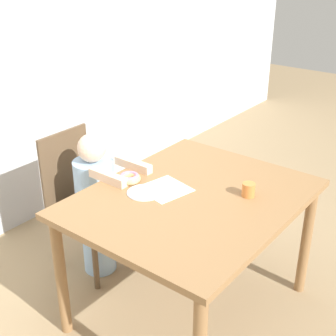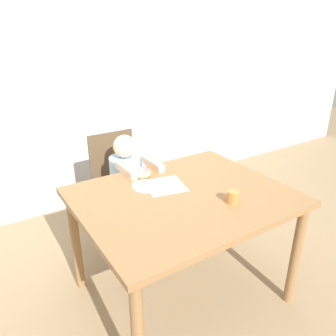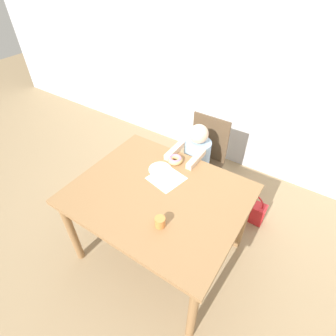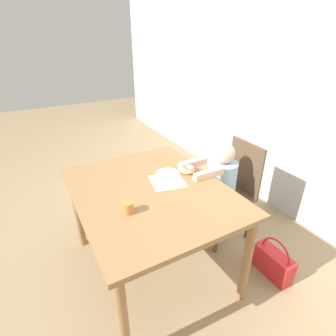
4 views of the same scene
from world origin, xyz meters
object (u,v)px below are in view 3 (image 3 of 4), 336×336
(child_figure, at_px, (195,168))
(cup, at_px, (160,222))
(chair, at_px, (202,162))
(donut, at_px, (175,159))
(handbag, at_px, (248,209))

(child_figure, relative_size, cup, 13.04)
(chair, height_order, donut, chair)
(chair, relative_size, donut, 7.27)
(donut, xyz_separation_m, cup, (0.26, -0.59, 0.01))
(chair, height_order, handbag, chair)
(chair, xyz_separation_m, donut, (-0.04, -0.45, 0.32))
(child_figure, distance_m, handbag, 0.68)
(handbag, bearing_deg, donut, -143.91)
(donut, distance_m, cup, 0.64)
(child_figure, bearing_deg, chair, 90.00)
(handbag, bearing_deg, child_figure, -168.15)
(chair, bearing_deg, child_figure, -90.00)
(child_figure, height_order, donut, child_figure)
(handbag, height_order, cup, cup)
(child_figure, xyz_separation_m, donut, (-0.04, -0.32, 0.30))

